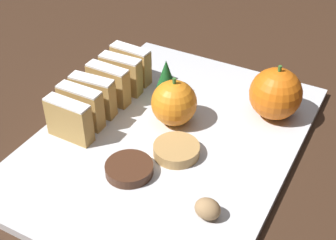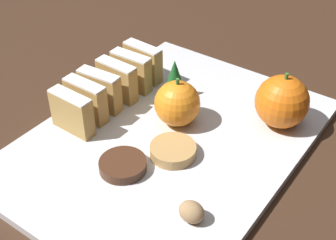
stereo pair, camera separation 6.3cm
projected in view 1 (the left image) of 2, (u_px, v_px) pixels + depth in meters
The scene contains 14 objects.
ground_plane at pixel (168, 144), 0.66m from camera, with size 6.00×6.00×0.00m, color #382316.
serving_platter at pixel (168, 140), 0.65m from camera, with size 0.34×0.45×0.01m.
stollen_slice_front at pixel (69, 120), 0.63m from camera, with size 0.07×0.02×0.06m.
stollen_slice_second at pixel (81, 106), 0.66m from camera, with size 0.07×0.02×0.06m.
stollen_slice_third at pixel (94, 95), 0.68m from camera, with size 0.07×0.03×0.06m.
stollen_slice_fourth at pixel (108, 84), 0.70m from camera, with size 0.07×0.02×0.06m.
stollen_slice_fifth at pixel (121, 74), 0.73m from camera, with size 0.07×0.02×0.06m.
stollen_slice_sixth at pixel (131, 64), 0.75m from camera, with size 0.07×0.02×0.06m.
orange_near at pixel (174, 103), 0.66m from camera, with size 0.07×0.07×0.07m.
orange_far at pixel (276, 94), 0.67m from camera, with size 0.08×0.08×0.08m.
walnut at pixel (208, 209), 0.53m from camera, with size 0.03×0.03×0.03m.
chocolate_cookie at pixel (129, 169), 0.59m from camera, with size 0.06×0.06×0.01m.
gingerbread_cookie at pixel (176, 150), 0.62m from camera, with size 0.06×0.06×0.01m.
evergreen_sprig at pixel (166, 78), 0.71m from camera, with size 0.04×0.04×0.06m.
Camera 1 is at (0.24, -0.44, 0.43)m, focal length 50.00 mm.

